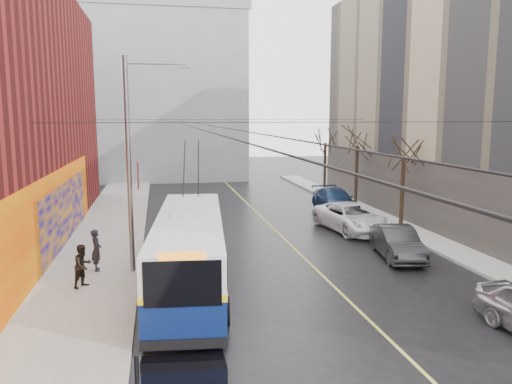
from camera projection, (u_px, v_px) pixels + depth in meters
ground at (372, 381)px, 12.55m from camera, size 140.00×140.00×0.00m
sidewalk_left at (97, 261)px, 22.65m from camera, size 4.00×60.00×0.15m
sidewalk_right at (437, 243)px, 25.90m from camera, size 2.00×60.00×0.15m
lane_line at (288, 242)px, 26.42m from camera, size 0.12×50.00×0.01m
building_far at (148, 94)px, 53.70m from camera, size 20.50×12.10×18.00m
streetlight_pole at (133, 160)px, 20.35m from camera, size 2.65×0.60×9.00m
catenary_wires at (209, 123)px, 25.46m from camera, size 18.00×60.00×0.22m
tree_near at (404, 145)px, 29.05m from camera, size 3.20×3.20×6.40m
tree_mid at (358, 135)px, 35.80m from camera, size 3.20×3.20×6.68m
tree_far at (326, 134)px, 42.60m from camera, size 3.20×3.20×6.57m
puddle at (174, 384)px, 12.42m from camera, size 2.82×3.28×0.01m
pigeons_flying at (227, 106)px, 21.04m from camera, size 3.04×2.52×1.05m
trolleybus at (190, 249)px, 19.26m from camera, size 3.53×11.65×5.46m
parked_car_b at (397, 242)px, 23.42m from camera, size 2.30×4.69×1.48m
parked_car_c at (352, 218)px, 28.88m from camera, size 3.44×6.10×1.61m
parked_car_d at (335, 200)px, 35.02m from camera, size 2.29×5.44×1.57m
following_car at (189, 206)px, 32.97m from camera, size 2.35×4.47×1.45m
pedestrian_a at (96, 250)px, 20.98m from camera, size 0.51×0.70×1.77m
pedestrian_b at (83, 266)px, 18.95m from camera, size 1.00×1.02×1.66m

